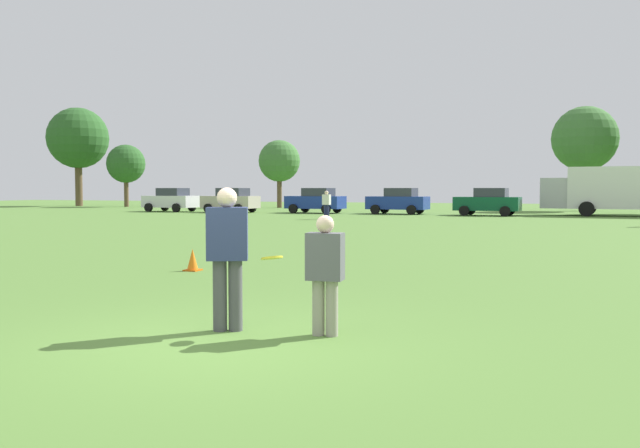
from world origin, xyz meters
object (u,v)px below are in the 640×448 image
player_thrower (227,250)px  parked_car_mid_right (398,201)px  parked_car_near_left (171,200)px  parked_car_center (316,200)px  player_defender (325,269)px  bystander_far_jogger (327,203)px  frisbee (272,258)px  parked_car_near_right (488,202)px  parked_car_mid_left (231,200)px  box_truck (614,189)px  traffic_cone (193,260)px

player_thrower → parked_car_mid_right: 38.78m
parked_car_near_left → parked_car_center: (11.60, 1.11, 0.00)m
player_defender → bystander_far_jogger: bearing=110.0°
parked_car_near_left → parked_car_center: size_ratio=1.00×
parked_car_near_left → frisbee: bearing=-55.2°
frisbee → bystander_far_jogger: bearing=108.8°
frisbee → bystander_far_jogger: size_ratio=0.17×
player_thrower → parked_car_near_right: (-1.02, 37.50, -0.09)m
player_defender → frisbee: (-0.64, -0.15, 0.12)m
player_thrower → bystander_far_jogger: 30.32m
parked_car_mid_left → parked_car_mid_right: same height
player_thrower → box_truck: size_ratio=0.21×
frisbee → parked_car_near_right: (-1.62, 37.48, -0.02)m
player_defender → parked_car_center: size_ratio=0.34×
player_defender → bystander_far_jogger: (-10.47, 28.71, 0.12)m
player_thrower → traffic_cone: player_thrower is taller
parked_car_near_left → parked_car_mid_right: size_ratio=1.00×
parked_car_mid_left → parked_car_mid_right: size_ratio=1.00×
player_thrower → parked_car_center: 39.98m
parked_car_mid_right → traffic_cone: bearing=-83.8°
player_thrower → player_defender: bearing=7.9°
parked_car_center → parked_car_mid_right: size_ratio=1.00×
parked_car_mid_right → parked_car_near_right: same height
player_thrower → parked_car_near_left: (-24.87, 36.61, -0.09)m
parked_car_center → box_truck: (19.97, 1.76, 0.83)m
player_thrower → parked_car_mid_right: (-7.23, 38.10, -0.09)m
parked_car_near_left → traffic_cone: bearing=-56.0°
frisbee → parked_car_near_left: 44.57m
traffic_cone → box_truck: size_ratio=0.06×
player_thrower → parked_car_mid_left: 41.54m
player_thrower → bystander_far_jogger: player_thrower is taller
parked_car_center → bystander_far_jogger: bearing=-65.4°
traffic_cone → box_truck: bearing=73.2°
parked_car_mid_left → box_truck: size_ratio=0.50×
player_defender → parked_car_mid_left: bearing=119.8°
player_defender → frisbee: 0.67m
frisbee → parked_car_center: size_ratio=0.06×
traffic_cone → parked_car_center: (-9.61, 32.57, 0.69)m
parked_car_near_right → box_truck: box_truck is taller
parked_car_mid_right → bystander_far_jogger: 9.43m
frisbee → traffic_cone: (-4.26, 5.11, -0.71)m
frisbee → parked_car_near_right: bearing=92.5°
player_thrower → parked_car_near_right: size_ratio=0.42×
traffic_cone → parked_car_near_left: size_ratio=0.11×
parked_car_mid_left → parked_car_near_left: bearing=179.9°
parked_car_mid_left → parked_car_center: same height
parked_car_mid_right → parked_car_mid_left: bearing=-173.1°
parked_car_near_left → parked_car_mid_left: same height
box_truck → player_defender: bearing=-97.9°
traffic_cone → bystander_far_jogger: 24.39m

